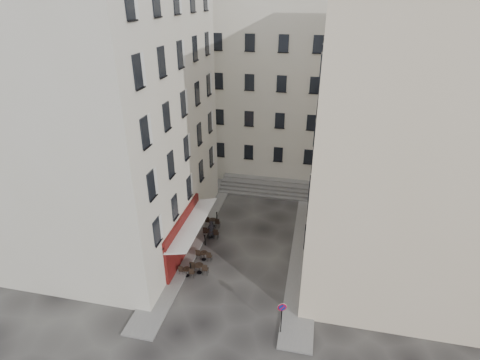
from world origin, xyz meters
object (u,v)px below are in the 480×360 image
(no_parking_sign, at_px, (282,313))
(pedestrian, at_px, (211,230))
(bistro_table_b, at_px, (199,268))
(bistro_table_a, at_px, (187,271))

(no_parking_sign, xyz_separation_m, pedestrian, (-6.62, 8.31, -0.80))
(bistro_table_b, height_order, pedestrian, pedestrian)
(bistro_table_a, height_order, pedestrian, pedestrian)
(no_parking_sign, xyz_separation_m, bistro_table_a, (-7.03, 3.60, -1.22))
(bistro_table_a, distance_m, bistro_table_b, 0.90)
(pedestrian, bearing_deg, bistro_table_b, 54.72)
(no_parking_sign, height_order, bistro_table_a, no_parking_sign)
(bistro_table_b, relative_size, pedestrian, 0.79)
(bistro_table_b, xyz_separation_m, pedestrian, (-0.35, 4.22, 0.36))
(no_parking_sign, bearing_deg, pedestrian, 110.03)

